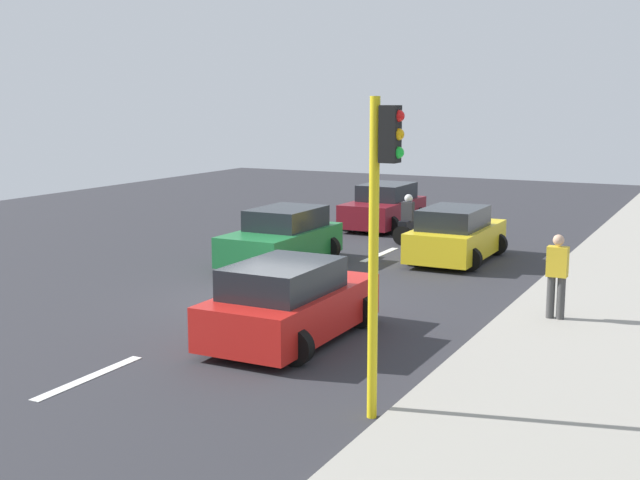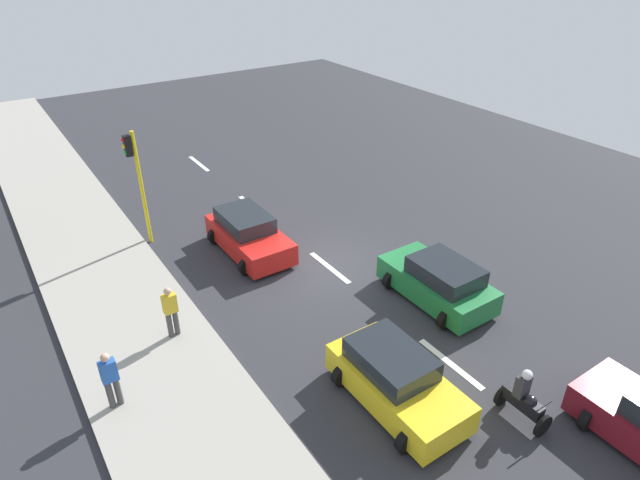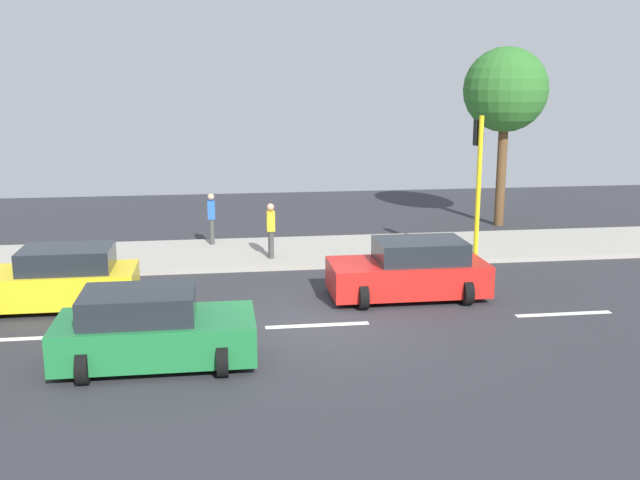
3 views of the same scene
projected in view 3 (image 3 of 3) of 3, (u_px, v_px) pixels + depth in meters
The scene contains 12 objects.
ground_plane at pixel (317, 328), 16.98m from camera, with size 40.00×60.00×0.10m, color #2D2D33.
sidewalk at pixel (288, 252), 23.72m from camera, with size 4.00×60.00×0.15m, color #9E998E.
lane_stripe_north at pixel (563, 314), 17.77m from camera, with size 0.20×2.40×0.01m, color white.
lane_stripe_mid at pixel (317, 325), 16.96m from camera, with size 0.20×2.40×0.01m, color white.
lane_stripe_south at pixel (47, 338), 16.16m from camera, with size 0.20×2.40×0.01m, color white.
car_green at pixel (152, 330), 14.55m from camera, with size 2.27×3.90×1.52m.
car_red at pixel (410, 271), 18.98m from camera, with size 2.25×4.01×1.52m.
car_yellow_cab at pixel (58, 280), 18.13m from camera, with size 2.20×3.88×1.52m.
pedestrian_near_signal at pixel (211, 217), 24.42m from camera, with size 0.40×0.24×1.69m.
pedestrian_by_tree at pixel (271, 229), 22.52m from camera, with size 0.40×0.24×1.69m.
traffic_light_corner at pixel (478, 169), 21.75m from camera, with size 0.49×0.24×4.50m.
street_tree_center at pixel (506, 91), 27.32m from camera, with size 3.13×3.13×6.70m.
Camera 3 is at (-15.99, 2.17, 5.60)m, focal length 41.38 mm.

